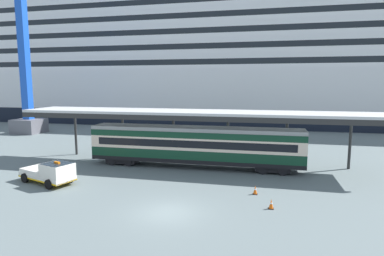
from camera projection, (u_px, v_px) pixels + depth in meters
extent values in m
plane|color=slate|center=(168.00, 213.00, 21.09)|extent=(400.00, 400.00, 0.00)
cube|color=black|center=(251.00, 114.00, 72.75)|extent=(176.63, 27.60, 3.27)
cube|color=silver|center=(252.00, 90.00, 72.01)|extent=(176.63, 27.60, 7.64)
cube|color=silver|center=(252.00, 66.00, 71.29)|extent=(162.50, 25.39, 2.98)
cube|color=black|center=(250.00, 61.00, 59.05)|extent=(155.43, 0.12, 1.07)
cube|color=silver|center=(253.00, 52.00, 70.89)|extent=(156.00, 24.38, 2.98)
cube|color=black|center=(250.00, 45.00, 59.14)|extent=(149.21, 0.12, 1.07)
cube|color=silver|center=(253.00, 38.00, 70.48)|extent=(149.50, 23.36, 2.98)
cube|color=black|center=(251.00, 28.00, 59.22)|extent=(143.00, 0.12, 1.07)
cube|color=silver|center=(254.00, 24.00, 70.08)|extent=(143.00, 22.34, 2.98)
cube|color=black|center=(251.00, 12.00, 59.31)|extent=(136.78, 0.12, 1.07)
cube|color=silver|center=(254.00, 10.00, 69.68)|extent=(136.50, 21.33, 2.98)
cube|color=silver|center=(196.00, 112.00, 32.37)|extent=(36.13, 5.28, 0.25)
cube|color=#282828|center=(190.00, 119.00, 29.96)|extent=(36.13, 0.20, 0.50)
cylinder|color=#282828|center=(76.00, 132.00, 38.19)|extent=(0.28, 0.28, 5.42)
cylinder|color=#282828|center=(123.00, 134.00, 36.88)|extent=(0.28, 0.28, 5.42)
cylinder|color=#282828|center=(173.00, 136.00, 35.57)|extent=(0.28, 0.28, 5.42)
cylinder|color=#282828|center=(228.00, 138.00, 34.26)|extent=(0.28, 0.28, 5.42)
cylinder|color=#282828|center=(287.00, 140.00, 32.95)|extent=(0.28, 0.28, 5.42)
cylinder|color=#282828|center=(350.00, 142.00, 31.64)|extent=(0.28, 0.28, 5.42)
cube|color=black|center=(195.00, 159.00, 32.52)|extent=(21.24, 2.80, 0.40)
cube|color=#0F3823|center=(195.00, 153.00, 32.43)|extent=(21.24, 2.80, 0.90)
cube|color=beige|center=(195.00, 142.00, 32.29)|extent=(21.24, 2.80, 1.20)
cube|color=black|center=(192.00, 144.00, 30.96)|extent=(19.54, 0.08, 0.72)
cube|color=#0F3823|center=(195.00, 134.00, 32.17)|extent=(21.24, 2.80, 0.60)
cube|color=#999999|center=(195.00, 129.00, 32.10)|extent=(21.24, 2.69, 0.36)
cube|color=black|center=(124.00, 159.00, 34.24)|extent=(3.20, 2.35, 0.50)
cylinder|color=black|center=(112.00, 161.00, 33.30)|extent=(0.84, 0.12, 0.84)
cylinder|color=black|center=(128.00, 162.00, 32.91)|extent=(0.84, 0.12, 0.84)
cube|color=black|center=(272.00, 167.00, 30.91)|extent=(3.20, 2.35, 0.50)
cylinder|color=black|center=(263.00, 170.00, 29.97)|extent=(0.84, 0.12, 0.84)
cylinder|color=black|center=(283.00, 171.00, 29.58)|extent=(0.84, 0.12, 0.84)
cube|color=silver|center=(47.00, 176.00, 27.47)|extent=(5.57, 3.59, 0.36)
cube|color=#F2B20C|center=(47.00, 177.00, 27.49)|extent=(5.57, 3.61, 0.12)
cube|color=silver|center=(57.00, 170.00, 26.61)|extent=(2.79, 2.56, 1.10)
cube|color=#19232D|center=(57.00, 166.00, 26.56)|extent=(2.57, 2.42, 0.44)
cube|color=orange|center=(57.00, 163.00, 26.53)|extent=(0.59, 0.37, 0.16)
cube|color=silver|center=(40.00, 170.00, 27.96)|extent=(3.38, 2.77, 0.36)
cylinder|color=black|center=(70.00, 178.00, 27.47)|extent=(0.84, 0.50, 0.80)
cylinder|color=black|center=(49.00, 184.00, 25.78)|extent=(0.84, 0.50, 0.80)
cylinder|color=black|center=(46.00, 173.00, 29.21)|extent=(0.84, 0.50, 0.80)
cylinder|color=black|center=(25.00, 178.00, 27.52)|extent=(0.84, 0.50, 0.80)
cube|color=black|center=(255.00, 194.00, 24.62)|extent=(0.36, 0.36, 0.04)
cone|color=#EA590F|center=(255.00, 190.00, 24.57)|extent=(0.30, 0.30, 0.66)
cylinder|color=white|center=(255.00, 189.00, 24.57)|extent=(0.17, 0.17, 0.09)
cube|color=black|center=(271.00, 208.00, 21.76)|extent=(0.36, 0.36, 0.04)
cone|color=#EA590F|center=(271.00, 204.00, 21.72)|extent=(0.30, 0.30, 0.64)
cylinder|color=white|center=(271.00, 203.00, 21.71)|extent=(0.17, 0.17, 0.09)
cube|color=#595960|center=(29.00, 126.00, 55.34)|extent=(4.40, 4.40, 2.40)
cube|color=blue|center=(23.00, 33.00, 53.23)|extent=(1.30, 1.30, 28.72)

